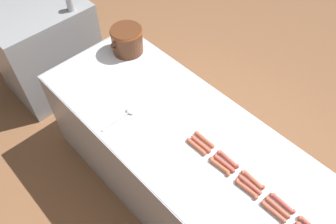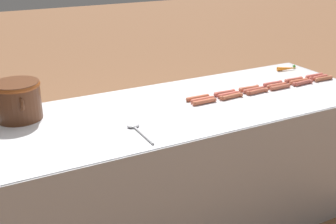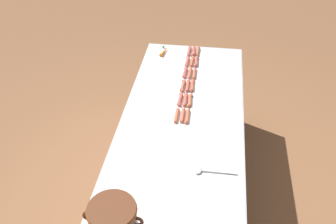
% 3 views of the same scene
% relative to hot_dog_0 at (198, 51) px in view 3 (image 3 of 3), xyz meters
% --- Properties ---
extents(ground_plane, '(20.00, 20.00, 0.00)m').
position_rel_hot_dog_0_xyz_m(ground_plane, '(0.04, 1.07, -0.85)').
color(ground_plane, brown).
extents(griddle_counter, '(0.89, 2.39, 0.84)m').
position_rel_hot_dog_0_xyz_m(griddle_counter, '(0.04, 1.07, -0.43)').
color(griddle_counter, '#ADAFB5').
rests_on(griddle_counter, ground_plane).
extents(hot_dog_0, '(0.03, 0.17, 0.03)m').
position_rel_hot_dog_0_xyz_m(hot_dog_0, '(0.00, 0.00, 0.00)').
color(hot_dog_0, '#B05D3F').
rests_on(hot_dog_0, griddle_counter).
extents(hot_dog_1, '(0.04, 0.17, 0.03)m').
position_rel_hot_dog_0_xyz_m(hot_dog_1, '(-0.00, 0.20, 0.00)').
color(hot_dog_1, '#B35346').
rests_on(hot_dog_1, griddle_counter).
extents(hot_dog_2, '(0.03, 0.17, 0.03)m').
position_rel_hot_dog_0_xyz_m(hot_dog_2, '(-0.00, 0.40, 0.00)').
color(hot_dog_2, '#B35942').
rests_on(hot_dog_2, griddle_counter).
extents(hot_dog_3, '(0.04, 0.17, 0.03)m').
position_rel_hot_dog_0_xyz_m(hot_dog_3, '(0.00, 0.58, 0.00)').
color(hot_dog_3, '#B3573F').
rests_on(hot_dog_3, griddle_counter).
extents(hot_dog_4, '(0.04, 0.17, 0.03)m').
position_rel_hot_dog_0_xyz_m(hot_dog_4, '(0.00, 0.79, 0.00)').
color(hot_dog_4, '#B65D3E').
rests_on(hot_dog_4, griddle_counter).
extents(hot_dog_5, '(0.03, 0.17, 0.03)m').
position_rel_hot_dog_0_xyz_m(hot_dog_5, '(0.00, 0.98, 0.00)').
color(hot_dog_5, '#BD5D3F').
rests_on(hot_dog_5, griddle_counter).
extents(hot_dog_6, '(0.04, 0.17, 0.03)m').
position_rel_hot_dog_0_xyz_m(hot_dog_6, '(0.04, 0.01, 0.00)').
color(hot_dog_6, '#BC5546').
rests_on(hot_dog_6, griddle_counter).
extents(hot_dog_7, '(0.03, 0.17, 0.03)m').
position_rel_hot_dog_0_xyz_m(hot_dog_7, '(0.04, 0.19, 0.00)').
color(hot_dog_7, '#BC5E40').
rests_on(hot_dog_7, griddle_counter).
extents(hot_dog_8, '(0.03, 0.17, 0.03)m').
position_rel_hot_dog_0_xyz_m(hot_dog_8, '(0.04, 0.39, 0.00)').
color(hot_dog_8, '#B65B44').
rests_on(hot_dog_8, griddle_counter).
extents(hot_dog_9, '(0.03, 0.17, 0.03)m').
position_rel_hot_dog_0_xyz_m(hot_dog_9, '(0.04, 0.59, 0.00)').
color(hot_dog_9, '#B45644').
rests_on(hot_dog_9, griddle_counter).
extents(hot_dog_10, '(0.03, 0.17, 0.03)m').
position_rel_hot_dog_0_xyz_m(hot_dog_10, '(0.04, 0.78, 0.00)').
color(hot_dog_10, '#B75144').
rests_on(hot_dog_10, griddle_counter).
extents(hot_dog_11, '(0.03, 0.17, 0.03)m').
position_rel_hot_dog_0_xyz_m(hot_dog_11, '(0.04, 0.98, 0.00)').
color(hot_dog_11, '#BE5A44').
rests_on(hot_dog_11, griddle_counter).
extents(hot_dog_12, '(0.03, 0.17, 0.03)m').
position_rel_hot_dog_0_xyz_m(hot_dog_12, '(0.08, 0.01, 0.00)').
color(hot_dog_12, '#B85146').
rests_on(hot_dog_12, griddle_counter).
extents(hot_dog_13, '(0.03, 0.17, 0.03)m').
position_rel_hot_dog_0_xyz_m(hot_dog_13, '(0.08, 0.20, 0.00)').
color(hot_dog_13, '#B25344').
rests_on(hot_dog_13, griddle_counter).
extents(hot_dog_14, '(0.03, 0.17, 0.03)m').
position_rel_hot_dog_0_xyz_m(hot_dog_14, '(0.08, 0.39, 0.00)').
color(hot_dog_14, '#B45047').
rests_on(hot_dog_14, griddle_counter).
extents(hot_dog_15, '(0.04, 0.17, 0.03)m').
position_rel_hot_dog_0_xyz_m(hot_dog_15, '(0.08, 0.59, 0.00)').
color(hot_dog_15, '#B65B41').
rests_on(hot_dog_15, griddle_counter).
extents(hot_dog_16, '(0.04, 0.17, 0.03)m').
position_rel_hot_dog_0_xyz_m(hot_dog_16, '(0.08, 0.79, 0.00)').
color(hot_dog_16, '#B75445').
rests_on(hot_dog_16, griddle_counter).
extents(hot_dog_17, '(0.03, 0.17, 0.03)m').
position_rel_hot_dog_0_xyz_m(hot_dog_17, '(0.08, 0.99, 0.00)').
color(hot_dog_17, '#BB5B3D').
rests_on(hot_dog_17, griddle_counter).
extents(bean_pot, '(0.32, 0.26, 0.21)m').
position_rel_hot_dog_0_xyz_m(bean_pot, '(0.28, 2.01, 0.10)').
color(bean_pot, '#562D19').
rests_on(bean_pot, griddle_counter).
extents(serving_spoon, '(0.27, 0.07, 0.02)m').
position_rel_hot_dog_0_xyz_m(serving_spoon, '(-0.16, 1.50, -0.01)').
color(serving_spoon, '#B7B7BC').
rests_on(serving_spoon, griddle_counter).
extents(carrot, '(0.07, 0.18, 0.03)m').
position_rel_hot_dog_0_xyz_m(carrot, '(0.31, 0.04, 0.00)').
color(carrot, orange).
rests_on(carrot, griddle_counter).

